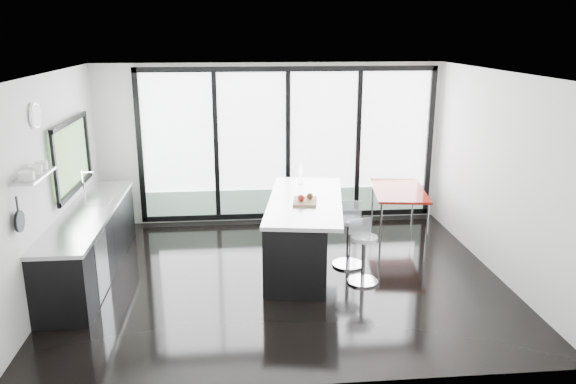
{
  "coord_description": "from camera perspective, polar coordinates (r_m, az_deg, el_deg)",
  "views": [
    {
      "loc": [
        -0.6,
        -7.18,
        3.32
      ],
      "look_at": [
        0.1,
        0.3,
        1.15
      ],
      "focal_mm": 35.0,
      "sensor_mm": 36.0,
      "label": 1
    }
  ],
  "objects": [
    {
      "name": "bar_stool_far",
      "position": [
        8.21,
        6.17,
        -5.08
      ],
      "size": [
        0.53,
        0.53,
        0.73
      ],
      "primitive_type": "cylinder",
      "rotation": [
        0.0,
        0.0,
        -0.19
      ],
      "color": "silver",
      "rests_on": "floor"
    },
    {
      "name": "red_table",
      "position": [
        9.62,
        11.1,
        -1.96
      ],
      "size": [
        1.01,
        1.54,
        0.77
      ],
      "primitive_type": "cube",
      "rotation": [
        0.0,
        0.0,
        -0.14
      ],
      "color": "maroon",
      "rests_on": "floor"
    },
    {
      "name": "wall_left",
      "position": [
        8.02,
        -22.44,
        2.2
      ],
      "size": [
        0.26,
        5.0,
        2.8
      ],
      "color": "silver",
      "rests_on": "ground"
    },
    {
      "name": "wall_front",
      "position": [
        5.1,
        1.84,
        -6.03
      ],
      "size": [
        6.0,
        0.0,
        2.8
      ],
      "primitive_type": "cube",
      "color": "silver",
      "rests_on": "ground"
    },
    {
      "name": "floor",
      "position": [
        7.93,
        -0.52,
        -8.63
      ],
      "size": [
        6.0,
        5.0,
        0.0
      ],
      "primitive_type": "cube",
      "color": "black",
      "rests_on": "ground"
    },
    {
      "name": "wall_back",
      "position": [
        9.9,
        -0.19,
        4.16
      ],
      "size": [
        6.0,
        0.09,
        2.8
      ],
      "color": "silver",
      "rests_on": "ground"
    },
    {
      "name": "wall_right",
      "position": [
        8.26,
        20.67,
        1.61
      ],
      "size": [
        0.0,
        5.0,
        2.8
      ],
      "primitive_type": "cube",
      "color": "silver",
      "rests_on": "ground"
    },
    {
      "name": "counter_cabinets",
      "position": [
        8.36,
        -19.42,
        -4.83
      ],
      "size": [
        0.69,
        3.24,
        1.36
      ],
      "color": "black",
      "rests_on": "floor"
    },
    {
      "name": "bar_stool_near",
      "position": [
        7.71,
        7.66,
        -6.81
      ],
      "size": [
        0.5,
        0.5,
        0.67
      ],
      "primitive_type": "cylinder",
      "rotation": [
        0.0,
        0.0,
        0.22
      ],
      "color": "silver",
      "rests_on": "floor"
    },
    {
      "name": "island",
      "position": [
        8.18,
        1.19,
        -4.0
      ],
      "size": [
        1.41,
        2.58,
        1.3
      ],
      "color": "black",
      "rests_on": "floor"
    },
    {
      "name": "ceiling",
      "position": [
        7.23,
        -0.58,
        11.98
      ],
      "size": [
        6.0,
        5.0,
        0.0
      ],
      "primitive_type": "cube",
      "color": "white",
      "rests_on": "wall_back"
    }
  ]
}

